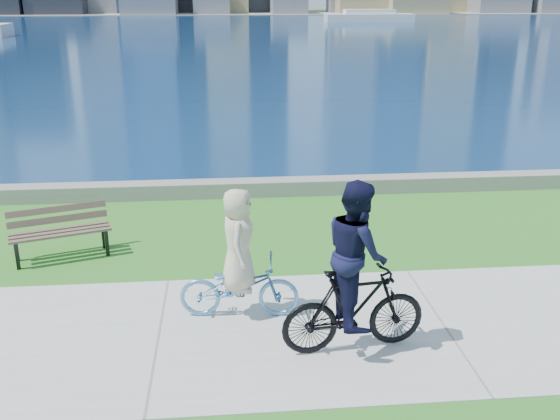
% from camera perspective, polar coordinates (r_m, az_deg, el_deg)
% --- Properties ---
extents(ground, '(320.00, 320.00, 0.00)m').
position_cam_1_polar(ground, '(8.87, -11.06, -11.41)').
color(ground, '#256A1C').
rests_on(ground, ground).
extents(concrete_path, '(80.00, 3.50, 0.02)m').
position_cam_1_polar(concrete_path, '(8.86, -11.06, -11.35)').
color(concrete_path, '#AFB0AA').
rests_on(concrete_path, ground).
extents(seawall, '(90.00, 0.50, 0.35)m').
position_cam_1_polar(seawall, '(14.47, -8.92, 1.86)').
color(seawall, slate).
rests_on(seawall, ground).
extents(bay_water, '(320.00, 131.00, 0.01)m').
position_cam_1_polar(bay_water, '(79.71, -6.27, 16.13)').
color(bay_water, '#0C274E').
rests_on(bay_water, ground).
extents(far_shore, '(320.00, 30.00, 0.12)m').
position_cam_1_polar(far_shore, '(137.65, -6.01, 17.52)').
color(far_shore, gray).
rests_on(far_shore, ground).
extents(ferry_far, '(13.16, 3.76, 1.79)m').
position_cam_1_polar(ferry_far, '(98.76, 8.14, 17.11)').
color(ferry_far, silver).
rests_on(ferry_far, ground).
extents(park_bench, '(1.80, 1.09, 0.88)m').
position_cam_1_polar(park_bench, '(11.65, -19.51, -1.56)').
color(park_bench, black).
rests_on(park_bench, ground).
extents(cyclist_woman, '(0.74, 1.76, 1.93)m').
position_cam_1_polar(cyclist_woman, '(8.92, -3.79, -5.52)').
color(cyclist_woman, '#5291C9').
rests_on(cyclist_woman, ground).
extents(cyclist_man, '(0.81, 1.97, 2.32)m').
position_cam_1_polar(cyclist_man, '(8.03, 6.89, -6.54)').
color(cyclist_man, black).
rests_on(cyclist_man, ground).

